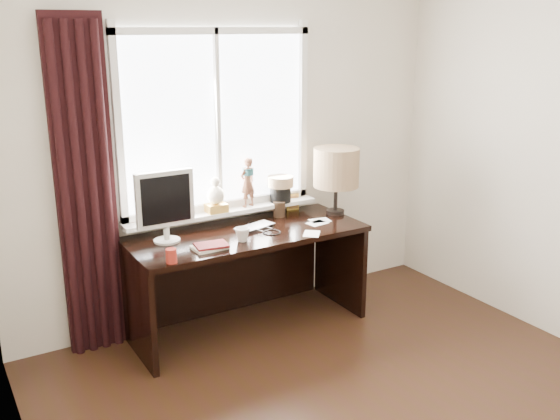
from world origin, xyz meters
TOP-DOWN VIEW (x-y plane):
  - wall_back at (0.00, 2.00)m, footprint 3.50×0.00m
  - wall_left at (-1.75, 0.00)m, footprint 0.00×4.00m
  - laptop at (-0.02, 1.66)m, footprint 0.35×0.27m
  - mug at (-0.22, 1.46)m, footprint 0.14×0.14m
  - red_cup at (-0.78, 1.33)m, footprint 0.07×0.07m
  - window at (-0.14, 1.95)m, footprint 1.52×0.22m
  - curtain at (-1.13, 1.91)m, footprint 0.38×0.09m
  - desk at (-0.10, 1.73)m, footprint 1.70×0.70m
  - monitor at (-0.66, 1.72)m, footprint 0.40×0.18m
  - notebook_stack at (-0.47, 1.44)m, footprint 0.24×0.18m
  - brush_holder at (0.29, 1.83)m, footprint 0.09×0.09m
  - icon_frame at (0.47, 1.93)m, footprint 0.10×0.04m
  - table_lamp at (0.70, 1.67)m, footprint 0.35×0.35m
  - loose_papers at (0.40, 1.49)m, footprint 0.40×0.39m
  - desk_cables at (0.05, 1.63)m, footprint 0.20×0.37m

SIDE VIEW (x-z plane):
  - desk at x=-0.10m, z-range 0.13..0.88m
  - loose_papers at x=0.40m, z-range 0.75..0.75m
  - desk_cables at x=0.05m, z-range 0.75..0.76m
  - laptop at x=-0.02m, z-range 0.75..0.77m
  - notebook_stack at x=-0.47m, z-range 0.75..0.78m
  - red_cup at x=-0.78m, z-range 0.75..0.84m
  - mug at x=-0.22m, z-range 0.75..0.85m
  - brush_holder at x=0.29m, z-range 0.69..0.94m
  - icon_frame at x=0.47m, z-range 0.75..0.88m
  - monitor at x=-0.66m, z-range 0.78..1.27m
  - table_lamp at x=0.70m, z-range 0.85..1.37m
  - curtain at x=-1.13m, z-range -0.01..2.24m
  - wall_back at x=0.00m, z-range 0.00..2.60m
  - wall_left at x=-1.75m, z-range 0.00..2.60m
  - window at x=-0.14m, z-range 0.60..2.00m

